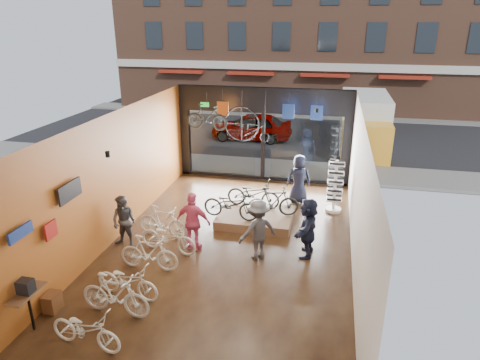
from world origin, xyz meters
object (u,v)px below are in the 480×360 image
(floor_bike_1, at_px, (115,295))
(customer_1, at_px, (124,222))
(box_truck, at_px, (365,125))
(customer_4, at_px, (299,179))
(customer_3, at_px, (258,230))
(hung_bike, at_px, (207,117))
(customer_5, at_px, (308,227))
(floor_bike_3, at_px, (149,253))
(display_bike_right, at_px, (253,194))
(display_bike_left, at_px, (231,204))
(display_bike_mid, at_px, (273,202))
(customer_2, at_px, (193,222))
(floor_bike_4, at_px, (168,237))
(floor_bike_5, at_px, (163,222))
(floor_bike_2, at_px, (127,281))
(display_platform, at_px, (255,218))
(sunglasses_rack, at_px, (335,186))
(floor_bike_0, at_px, (86,329))
(street_car, at_px, (251,126))
(penny_farthing, at_px, (249,126))

(floor_bike_1, relative_size, customer_1, 1.08)
(box_truck, bearing_deg, customer_4, -110.16)
(box_truck, xyz_separation_m, customer_3, (-3.37, -11.30, -0.48))
(customer_3, relative_size, hung_bike, 1.10)
(customer_5, distance_m, hung_bike, 6.09)
(floor_bike_3, bearing_deg, display_bike_right, -27.29)
(display_bike_left, bearing_deg, customer_4, -30.88)
(floor_bike_3, distance_m, customer_3, 2.99)
(display_bike_mid, relative_size, customer_2, 0.95)
(floor_bike_4, bearing_deg, floor_bike_5, 40.74)
(customer_2, xyz_separation_m, hung_bike, (-0.84, 4.44, 2.04))
(floor_bike_1, height_order, customer_3, customer_3)
(floor_bike_2, relative_size, display_platform, 0.69)
(customer_4, bearing_deg, box_truck, -120.74)
(display_platform, bearing_deg, sunglasses_rack, 29.89)
(box_truck, distance_m, display_bike_left, 10.64)
(floor_bike_0, bearing_deg, customer_3, -26.53)
(floor_bike_4, distance_m, sunglasses_rack, 6.01)
(floor_bike_0, height_order, floor_bike_2, floor_bike_2)
(floor_bike_2, distance_m, customer_1, 2.58)
(street_car, height_order, floor_bike_0, street_car)
(penny_farthing, bearing_deg, floor_bike_2, -100.57)
(floor_bike_1, distance_m, display_bike_mid, 5.94)
(display_bike_left, distance_m, customer_1, 3.31)
(display_bike_left, bearing_deg, floor_bike_3, 159.43)
(floor_bike_4, relative_size, customer_5, 1.01)
(display_platform, xyz_separation_m, customer_1, (-3.45, -2.37, 0.64))
(floor_bike_0, height_order, floor_bike_1, floor_bike_1)
(customer_4, bearing_deg, floor_bike_2, 51.63)
(street_car, xyz_separation_m, customer_1, (-1.36, -12.48, 0.04))
(display_platform, xyz_separation_m, penny_farthing, (-0.83, 3.03, 2.35))
(street_car, distance_m, customer_5, 12.47)
(floor_bike_2, bearing_deg, customer_5, -46.57)
(box_truck, distance_m, sunglasses_rack, 7.80)
(box_truck, xyz_separation_m, customer_2, (-5.25, -11.24, -0.47))
(floor_bike_4, xyz_separation_m, floor_bike_5, (-0.49, 0.81, 0.04))
(display_platform, xyz_separation_m, customer_4, (1.22, 1.98, 0.74))
(sunglasses_rack, bearing_deg, customer_2, -118.11)
(display_bike_right, xyz_separation_m, hung_bike, (-2.08, 1.76, 2.15))
(floor_bike_4, bearing_deg, floor_bike_3, -179.82)
(floor_bike_0, distance_m, hung_bike, 9.04)
(customer_1, bearing_deg, display_platform, 42.11)
(display_bike_mid, xyz_separation_m, customer_2, (-2.00, -2.06, 0.08))
(floor_bike_2, bearing_deg, street_car, 7.35)
(floor_bike_0, height_order, display_bike_left, display_bike_left)
(floor_bike_1, bearing_deg, floor_bike_3, 5.23)
(customer_3, distance_m, hung_bike, 5.65)
(floor_bike_4, xyz_separation_m, display_bike_mid, (2.67, 2.34, 0.34))
(display_bike_mid, bearing_deg, customer_4, -34.09)
(customer_2, bearing_deg, customer_1, 11.76)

